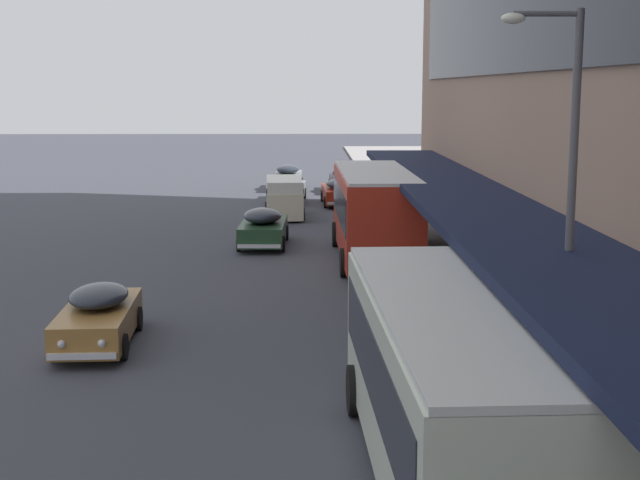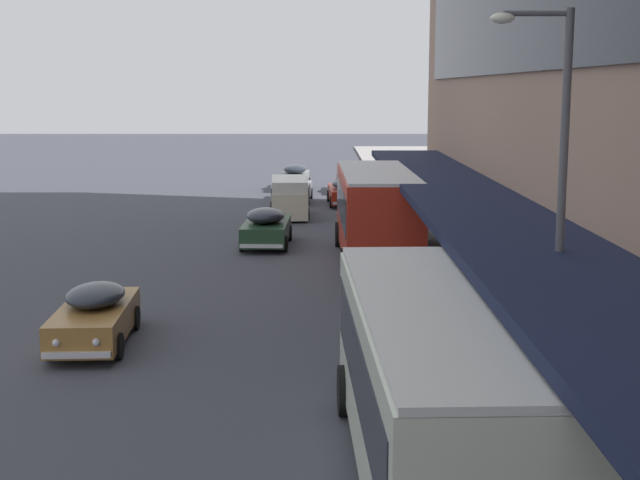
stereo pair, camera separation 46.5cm
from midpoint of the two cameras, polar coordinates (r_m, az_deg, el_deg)
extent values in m
cube|color=#B22A1A|center=(33.15, 3.10, 1.76)|extent=(2.73, 9.32, 2.93)
cube|color=black|center=(33.10, 3.11, 2.36)|extent=(2.76, 8.58, 1.29)
cube|color=silver|center=(32.97, 3.12, 4.37)|extent=(2.62, 9.32, 0.12)
cube|color=black|center=(37.65, 2.52, 4.57)|extent=(1.30, 0.08, 0.36)
cylinder|color=black|center=(36.38, 0.63, 0.38)|extent=(0.26, 1.00, 1.00)
cylinder|color=black|center=(36.58, 4.70, 0.40)|extent=(0.26, 1.00, 1.00)
cylinder|color=black|center=(30.45, 1.09, -1.45)|extent=(0.26, 1.00, 1.00)
cylinder|color=black|center=(30.68, 5.95, -1.41)|extent=(0.26, 1.00, 1.00)
cube|color=beige|center=(14.55, 7.44, -9.27)|extent=(2.85, 9.58, 2.64)
cube|color=black|center=(14.45, 7.47, -8.08)|extent=(2.86, 8.83, 1.16)
cube|color=silver|center=(14.16, 7.56, -4.03)|extent=(2.75, 9.58, 0.12)
cube|color=black|center=(18.85, 4.91, -1.48)|extent=(1.26, 0.10, 0.36)
cylinder|color=black|center=(17.80, 1.43, -9.58)|extent=(0.29, 1.01, 1.00)
cylinder|color=black|center=(18.16, 9.46, -9.32)|extent=(0.29, 1.01, 1.00)
cube|color=black|center=(55.72, 1.29, 3.71)|extent=(1.71, 4.39, 0.73)
ellipsoid|color=#1E232D|center=(55.44, 1.30, 4.34)|extent=(1.50, 2.42, 0.60)
cube|color=silver|center=(57.97, 1.20, 3.72)|extent=(1.62, 0.12, 0.14)
cube|color=silver|center=(53.51, 1.39, 3.23)|extent=(1.62, 0.12, 0.14)
sphere|color=silver|center=(57.90, 0.74, 3.98)|extent=(0.18, 0.18, 0.18)
sphere|color=silver|center=(57.94, 1.67, 3.98)|extent=(0.18, 0.18, 0.18)
cylinder|color=black|center=(57.07, 0.38, 3.58)|extent=(0.14, 0.64, 0.64)
cylinder|color=black|center=(57.14, 2.09, 3.58)|extent=(0.14, 0.64, 0.64)
cylinder|color=black|center=(54.37, 0.45, 3.28)|extent=(0.14, 0.64, 0.64)
cylinder|color=black|center=(54.44, 2.25, 3.28)|extent=(0.14, 0.64, 0.64)
cube|color=gray|center=(57.05, -2.30, 3.89)|extent=(1.79, 4.52, 0.84)
ellipsoid|color=#1E232D|center=(56.76, -2.32, 4.55)|extent=(1.53, 2.51, 0.57)
cube|color=silver|center=(59.35, -2.18, 3.86)|extent=(1.57, 0.17, 0.14)
cube|color=silver|center=(54.81, -2.43, 3.37)|extent=(1.57, 0.17, 0.14)
sphere|color=silver|center=(59.31, -2.62, 4.16)|extent=(0.18, 0.18, 0.18)
sphere|color=silver|center=(59.27, -1.74, 4.16)|extent=(0.18, 0.18, 0.18)
cylinder|color=black|center=(58.51, -3.03, 3.72)|extent=(0.16, 0.64, 0.64)
cylinder|color=black|center=(58.42, -1.42, 3.72)|extent=(0.16, 0.64, 0.64)
cylinder|color=black|center=(55.76, -3.22, 3.42)|extent=(0.16, 0.64, 0.64)
cylinder|color=black|center=(55.67, -1.53, 3.42)|extent=(0.16, 0.64, 0.64)
cube|color=#1F3E25|center=(36.52, -4.00, 0.57)|extent=(1.89, 4.35, 0.79)
ellipsoid|color=#1E232D|center=(36.21, -4.05, 1.57)|extent=(1.62, 2.41, 0.61)
cube|color=silver|center=(38.72, -3.73, 0.73)|extent=(1.68, 0.17, 0.14)
cube|color=silver|center=(34.40, -4.31, -0.40)|extent=(1.68, 0.17, 0.14)
sphere|color=silver|center=(38.69, -4.45, 1.16)|extent=(0.18, 0.18, 0.18)
sphere|color=silver|center=(38.61, -3.02, 1.15)|extent=(0.18, 0.18, 0.18)
cylinder|color=black|center=(37.96, -5.15, 0.46)|extent=(0.16, 0.64, 0.64)
cylinder|color=black|center=(37.82, -2.50, 0.45)|extent=(0.16, 0.64, 0.64)
cylinder|color=black|center=(35.35, -5.60, -0.23)|extent=(0.16, 0.64, 0.64)
cylinder|color=black|center=(35.19, -2.75, -0.24)|extent=(0.16, 0.64, 0.64)
cube|color=gray|center=(50.77, -2.34, 3.14)|extent=(2.04, 4.79, 0.76)
ellipsoid|color=#1E232D|center=(50.47, -2.37, 3.82)|extent=(1.71, 2.67, 0.56)
cube|color=silver|center=(53.17, -2.14, 3.18)|extent=(1.70, 0.21, 0.14)
cube|color=silver|center=(48.42, -2.56, 2.54)|extent=(1.70, 0.21, 0.14)
sphere|color=silver|center=(53.15, -2.67, 3.48)|extent=(0.18, 0.18, 0.18)
sphere|color=silver|center=(53.08, -1.61, 3.48)|extent=(0.18, 0.18, 0.18)
cylinder|color=black|center=(52.32, -3.19, 3.01)|extent=(0.17, 0.65, 0.64)
cylinder|color=black|center=(52.18, -1.23, 3.01)|extent=(0.17, 0.65, 0.64)
cylinder|color=black|center=(49.44, -3.50, 2.62)|extent=(0.17, 0.65, 0.64)
cylinder|color=black|center=(49.29, -1.44, 2.61)|extent=(0.17, 0.65, 0.64)
cube|color=#A72311|center=(49.51, 0.98, 2.96)|extent=(1.95, 4.59, 0.74)
ellipsoid|color=#1E232D|center=(49.22, 1.00, 3.62)|extent=(1.65, 2.55, 0.50)
cube|color=silver|center=(51.82, 0.79, 3.02)|extent=(1.68, 0.19, 0.14)
cube|color=silver|center=(47.25, 1.19, 2.37)|extent=(1.68, 0.19, 0.14)
sphere|color=silver|center=(51.73, 0.26, 3.31)|extent=(0.18, 0.18, 0.18)
sphere|color=silver|center=(51.80, 1.33, 3.31)|extent=(0.18, 0.18, 0.18)
cylinder|color=black|center=(50.87, -0.13, 2.84)|extent=(0.17, 0.65, 0.64)
cylinder|color=black|center=(51.00, 1.86, 2.85)|extent=(0.17, 0.65, 0.64)
cylinder|color=black|center=(48.09, 0.06, 2.44)|extent=(0.17, 0.65, 0.64)
cylinder|color=black|center=(48.23, 2.15, 2.45)|extent=(0.17, 0.65, 0.64)
cube|color=olive|center=(23.14, -14.56, -5.07)|extent=(1.86, 4.34, 0.77)
ellipsoid|color=#1E232D|center=(23.20, -14.53, -3.45)|extent=(1.56, 2.41, 0.52)
cube|color=silver|center=(21.15, -15.62, -7.18)|extent=(1.57, 0.20, 0.14)
cube|color=silver|center=(25.28, -13.64, -4.34)|extent=(1.57, 0.20, 0.14)
sphere|color=silver|center=(21.01, -14.42, -6.42)|extent=(0.18, 0.18, 0.18)
sphere|color=silver|center=(21.19, -16.84, -6.40)|extent=(0.18, 0.18, 0.18)
cylinder|color=black|center=(21.82, -13.03, -6.68)|extent=(0.17, 0.65, 0.64)
cylinder|color=black|center=(22.14, -17.26, -6.63)|extent=(0.17, 0.65, 0.64)
cylinder|color=black|center=(24.34, -12.06, -4.94)|extent=(0.17, 0.65, 0.64)
cylinder|color=black|center=(24.63, -15.86, -4.93)|extent=(0.17, 0.65, 0.64)
cube|color=beige|center=(44.54, -2.61, 2.42)|extent=(1.96, 4.38, 1.29)
cube|color=silver|center=(44.45, -2.61, 3.43)|extent=(1.92, 4.29, 0.83)
cube|color=black|center=(44.46, -2.61, 3.31)|extent=(1.98, 3.95, 0.41)
ellipsoid|color=beige|center=(46.61, -2.66, 2.91)|extent=(1.64, 0.68, 1.11)
cylinder|color=black|center=(45.83, -3.73, 2.06)|extent=(0.19, 0.65, 0.64)
cylinder|color=black|center=(45.86, -1.54, 2.08)|extent=(0.19, 0.65, 0.64)
cylinder|color=black|center=(43.36, -3.72, 1.63)|extent=(0.19, 0.65, 0.64)
cylinder|color=black|center=(43.39, -1.41, 1.65)|extent=(0.19, 0.65, 0.64)
cylinder|color=black|center=(16.22, 17.44, -11.72)|extent=(0.16, 0.16, 0.85)
cylinder|color=black|center=(16.35, 17.74, -11.56)|extent=(0.16, 0.16, 0.85)
cube|color=black|center=(16.03, 17.73, -9.05)|extent=(0.46, 0.44, 0.70)
cylinder|color=black|center=(15.80, 17.24, -9.16)|extent=(0.10, 0.10, 0.63)
cylinder|color=black|center=(16.23, 18.22, -8.71)|extent=(0.10, 0.10, 0.63)
sphere|color=tan|center=(15.89, 17.82, -7.48)|extent=(0.22, 0.22, 0.22)
cylinder|color=black|center=(15.87, 17.83, -7.22)|extent=(0.33, 0.33, 0.02)
cylinder|color=black|center=(15.85, 17.85, -7.01)|extent=(0.21, 0.21, 0.12)
cylinder|color=#4C4C51|center=(17.09, 14.98, 1.26)|extent=(0.16, 0.16, 7.64)
cylinder|color=#4C4C51|center=(16.82, 13.52, 13.90)|extent=(1.20, 0.10, 0.10)
ellipsoid|color=silver|center=(16.68, 11.46, 13.74)|extent=(0.44, 0.28, 0.20)
camera|label=1|loc=(0.23, -90.49, -0.08)|focal=50.00mm
camera|label=2|loc=(0.23, 89.51, 0.08)|focal=50.00mm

